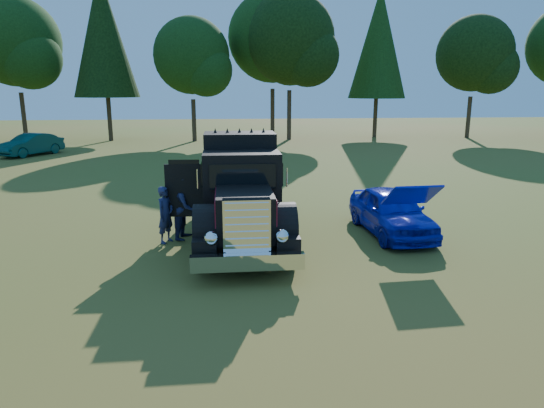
{
  "coord_description": "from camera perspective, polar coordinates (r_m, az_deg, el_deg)",
  "views": [
    {
      "loc": [
        -1.59,
        -11.44,
        4.24
      ],
      "look_at": [
        -0.34,
        1.1,
        1.24
      ],
      "focal_mm": 32.0,
      "sensor_mm": 36.0,
      "label": 1
    }
  ],
  "objects": [
    {
      "name": "spectator_near",
      "position": [
        13.89,
        -12.41,
        -1.24
      ],
      "size": [
        0.64,
        0.7,
        1.61
      ],
      "primitive_type": "imported",
      "rotation": [
        0.0,
        0.0,
        1.02
      ],
      "color": "navy",
      "rests_on": "ground"
    },
    {
      "name": "treeline",
      "position": [
        39.51,
        -6.42,
        18.41
      ],
      "size": [
        72.1,
        25.15,
        13.84
      ],
      "color": "#2D2116",
      "rests_on": "ground"
    },
    {
      "name": "diamond_t_truck",
      "position": [
        13.66,
        -3.64,
        0.85
      ],
      "size": [
        3.38,
        7.16,
        3.0
      ],
      "color": "black",
      "rests_on": "ground"
    },
    {
      "name": "spectator_far",
      "position": [
        14.15,
        -10.14,
        -0.32
      ],
      "size": [
        0.94,
        1.08,
        1.87
      ],
      "primitive_type": "imported",
      "rotation": [
        0.0,
        0.0,
        1.27
      ],
      "color": "#1E3147",
      "rests_on": "ground"
    },
    {
      "name": "hotrod_coupe",
      "position": [
        14.85,
        13.87,
        -0.84
      ],
      "size": [
        1.83,
        4.24,
        1.89
      ],
      "color": "#073099",
      "rests_on": "ground"
    },
    {
      "name": "ground",
      "position": [
        12.3,
        2.11,
        -6.77
      ],
      "size": [
        120.0,
        120.0,
        0.0
      ],
      "primitive_type": "plane",
      "color": "#3B611C",
      "rests_on": "ground"
    },
    {
      "name": "distant_teal_car",
      "position": [
        35.44,
        -26.52,
        6.27
      ],
      "size": [
        3.39,
        4.45,
        1.41
      ],
      "primitive_type": "imported",
      "rotation": [
        0.0,
        0.0,
        -0.51
      ],
      "color": "#0B4343",
      "rests_on": "ground"
    }
  ]
}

